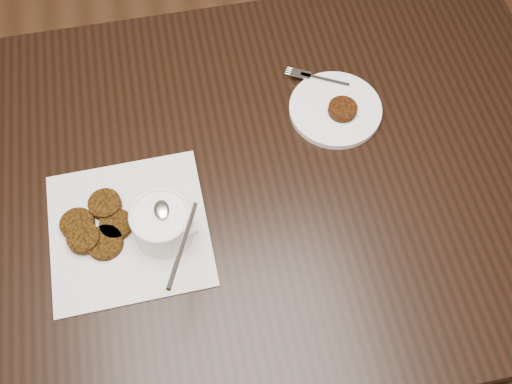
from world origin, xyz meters
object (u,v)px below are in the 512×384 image
Objects in this scene: sauce_ramekin at (159,214)px; plate_with_patty at (336,107)px; table at (235,256)px; napkin at (129,229)px.

sauce_ramekin reaches higher than plate_with_patty.
sauce_ramekin is 0.78× the size of plate_with_patty.
table is 0.43m from napkin.
sauce_ramekin reaches higher than table.
sauce_ramekin reaches higher than napkin.
table is at bearing 34.47° from sauce_ramekin.
sauce_ramekin is (-0.13, -0.09, 0.45)m from table.
plate_with_patty is (0.36, 0.20, -0.06)m from sauce_ramekin.
plate_with_patty reaches higher than napkin.
sauce_ramekin is (0.06, -0.02, 0.07)m from napkin.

